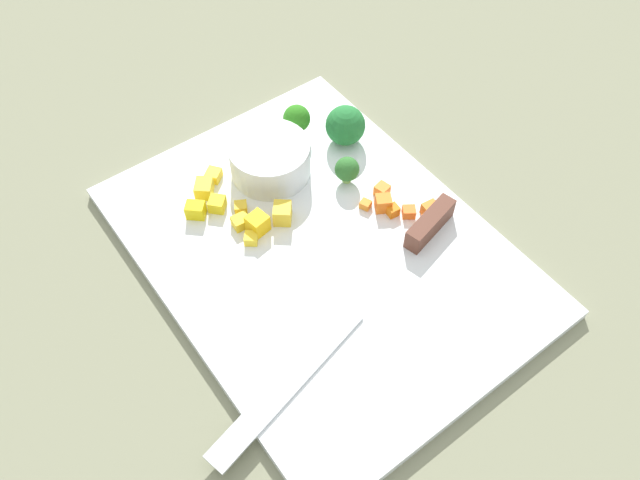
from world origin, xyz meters
TOP-DOWN VIEW (x-y plane):
  - ground_plane at (0.00, 0.00)m, footprint 4.00×4.00m
  - cutting_board at (0.00, 0.00)m, footprint 0.41×0.30m
  - prep_bowl at (-0.11, 0.02)m, footprint 0.08×0.08m
  - chef_knife at (0.06, 0.03)m, footprint 0.10×0.33m
  - carrot_dice_0 at (0.05, 0.10)m, footprint 0.02×0.02m
  - carrot_dice_1 at (0.02, 0.09)m, footprint 0.02×0.02m
  - carrot_dice_2 at (0.03, 0.11)m, footprint 0.01×0.02m
  - carrot_dice_3 at (-0.00, 0.08)m, footprint 0.02×0.02m
  - carrot_dice_4 at (0.01, 0.08)m, footprint 0.01×0.01m
  - carrot_dice_5 at (-0.01, 0.07)m, footprint 0.01×0.01m
  - carrot_dice_6 at (-0.02, 0.09)m, footprint 0.02×0.02m
  - pepper_dice_0 at (-0.14, -0.04)m, footprint 0.02×0.02m
  - pepper_dice_1 at (-0.12, -0.06)m, footprint 0.03×0.03m
  - pepper_dice_2 at (-0.10, -0.05)m, footprint 0.02×0.02m
  - pepper_dice_3 at (-0.07, -0.05)m, footprint 0.02×0.02m
  - pepper_dice_4 at (-0.05, -0.04)m, footprint 0.02×0.02m
  - pepper_dice_5 at (-0.05, -0.01)m, footprint 0.03×0.03m
  - pepper_dice_6 at (-0.10, -0.08)m, footprint 0.02×0.02m
  - pepper_dice_7 at (-0.04, -0.05)m, footprint 0.02×0.02m
  - pepper_dice_8 at (-0.08, -0.04)m, footprint 0.02×0.02m
  - broccoli_floret_0 at (-0.10, 0.11)m, footprint 0.04×0.04m
  - broccoli_floret_1 at (-0.05, 0.07)m, footprint 0.03×0.03m
  - broccoli_floret_2 at (-0.14, 0.07)m, footprint 0.03×0.03m

SIDE VIEW (x-z plane):
  - ground_plane at x=0.00m, z-range 0.00..0.00m
  - cutting_board at x=0.00m, z-range 0.00..0.01m
  - carrot_dice_5 at x=-0.01m, z-range 0.01..0.02m
  - carrot_dice_1 at x=0.02m, z-range 0.01..0.02m
  - pepper_dice_7 at x=-0.04m, z-range 0.01..0.02m
  - pepper_dice_0 at x=-0.14m, z-range 0.01..0.02m
  - carrot_dice_4 at x=0.01m, z-range 0.01..0.02m
  - pepper_dice_8 at x=-0.08m, z-range 0.01..0.02m
  - pepper_dice_3 at x=-0.07m, z-range 0.01..0.02m
  - carrot_dice_6 at x=-0.02m, z-range 0.01..0.02m
  - carrot_dice_2 at x=0.03m, z-range 0.01..0.03m
  - pepper_dice_2 at x=-0.10m, z-range 0.01..0.03m
  - carrot_dice_0 at x=0.05m, z-range 0.01..0.03m
  - pepper_dice_1 at x=-0.12m, z-range 0.01..0.03m
  - pepper_dice_6 at x=-0.10m, z-range 0.01..0.03m
  - carrot_dice_3 at x=0.00m, z-range 0.01..0.03m
  - chef_knife at x=0.06m, z-range 0.01..0.03m
  - pepper_dice_5 at x=-0.05m, z-range 0.01..0.03m
  - pepper_dice_4 at x=-0.05m, z-range 0.01..0.03m
  - broccoli_floret_1 at x=-0.05m, z-range 0.01..0.04m
  - prep_bowl at x=-0.11m, z-range 0.01..0.05m
  - broccoli_floret_0 at x=-0.10m, z-range 0.01..0.06m
  - broccoli_floret_2 at x=-0.14m, z-range 0.02..0.05m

